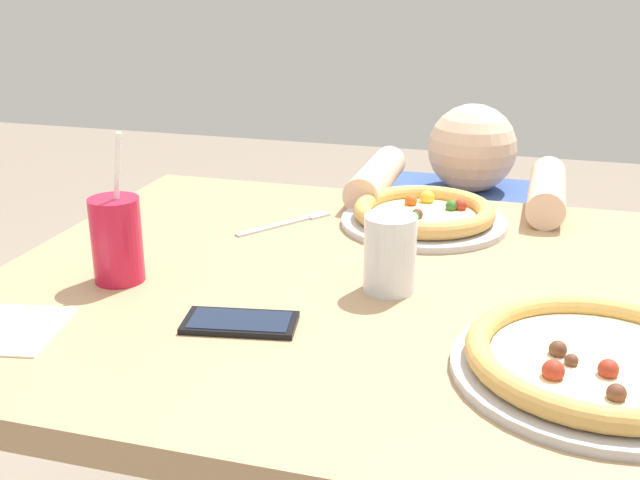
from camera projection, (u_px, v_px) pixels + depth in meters
dining_table at (354, 348)px, 1.24m from camera, size 1.10×0.95×0.75m
pizza_near at (598, 362)px, 0.92m from camera, size 0.34×0.34×0.04m
pizza_far at (424, 215)px, 1.43m from camera, size 0.30×0.30×0.04m
drink_cup_colored at (117, 239)px, 1.18m from camera, size 0.08×0.08×0.23m
water_cup_clear at (390, 253)px, 1.15m from camera, size 0.08×0.08×0.11m
fork at (288, 223)px, 1.45m from camera, size 0.13×0.18×0.00m
cell_phone at (240, 322)px, 1.05m from camera, size 0.16×0.10×0.01m
diner_seated at (461, 309)px, 1.90m from camera, size 0.41×0.52×0.90m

